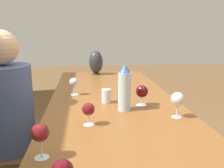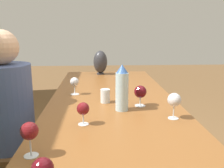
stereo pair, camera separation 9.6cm
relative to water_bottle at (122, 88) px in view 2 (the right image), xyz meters
The scene contains 11 objects.
dining_table 0.22m from the water_bottle, 50.43° to the left, with size 2.75×0.91×0.77m.
water_bottle is the anchor object (origin of this frame).
water_tumbler 0.22m from the water_bottle, 30.37° to the left, with size 0.07×0.07×0.10m.
vase 1.26m from the water_bottle, ahead, with size 0.15×0.15×0.26m.
wine_glass_0 0.33m from the water_bottle, 134.74° to the left, with size 0.07×0.07×0.12m.
wine_glass_2 0.16m from the water_bottle, 58.01° to the right, with size 0.08×0.08×0.14m.
wine_glass_4 0.52m from the water_bottle, 39.78° to the left, with size 0.07×0.07×0.14m.
wine_glass_6 0.33m from the water_bottle, 120.17° to the right, with size 0.08×0.08×0.15m.
wine_glass_7 0.70m from the water_bottle, 142.73° to the left, with size 0.07×0.07×0.15m.
chair_far 0.95m from the water_bottle, 80.10° to the left, with size 0.44×0.44×0.90m.
person_far 0.80m from the water_bottle, 79.06° to the left, with size 0.35×0.35×1.28m.
Camera 2 is at (-1.54, 0.10, 1.29)m, focal length 40.00 mm.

